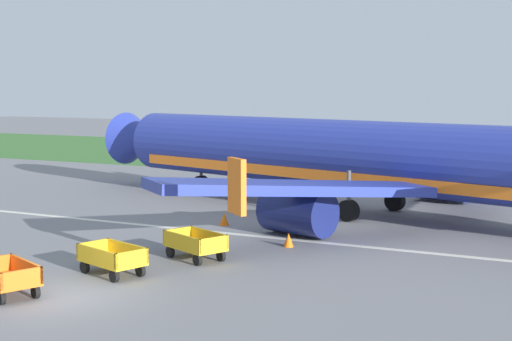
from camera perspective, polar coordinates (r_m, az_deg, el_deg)
name	(u,v)px	position (r m, az deg, el deg)	size (l,w,h in m)	color
ground_plane	(65,297)	(25.35, -14.35, -9.31)	(220.00, 220.00, 0.00)	slate
grass_strip	(426,162)	(69.10, 12.78, 0.64)	(220.00, 28.00, 0.06)	#3D7033
apron_stripe	(234,234)	(34.74, -1.72, -4.84)	(120.00, 0.36, 0.01)	silver
airplane	(350,156)	(40.39, 7.18, 1.07)	(37.06, 30.06, 11.34)	#28389E
baggage_cart_second_in_row	(7,277)	(25.96, -18.44, -7.69)	(3.55, 2.28, 1.07)	orange
baggage_cart_third_in_row	(112,258)	(27.72, -10.91, -6.58)	(3.60, 2.12, 1.07)	gold
baggage_cart_fourth_in_row	(195,244)	(29.73, -4.66, -5.60)	(3.54, 2.29, 1.07)	gold
traffic_cone_near_plane	(224,219)	(36.86, -2.43, -3.70)	(0.47, 0.47, 0.62)	orange
traffic_cone_mid_apron	(289,240)	(31.99, 2.49, -5.30)	(0.44, 0.44, 0.58)	orange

